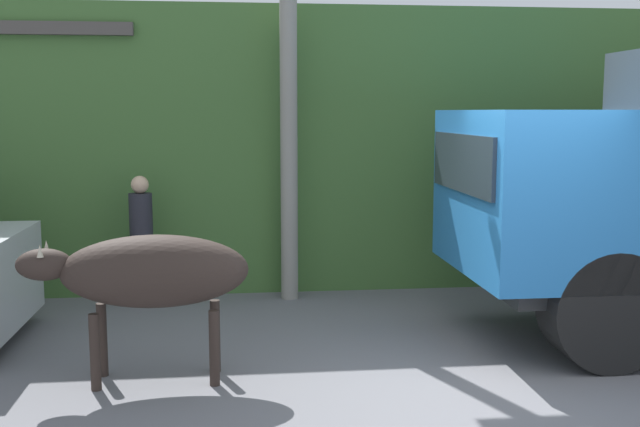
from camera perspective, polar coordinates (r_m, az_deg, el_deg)
The scene contains 5 objects.
ground_plane at distance 6.88m, azimuth 13.02°, elevation -12.78°, with size 60.00×60.00×0.00m, color slate.
hillside_embankment at distance 13.06m, azimuth 3.31°, elevation 5.52°, with size 32.00×6.25×3.76m.
brown_cow at distance 6.76m, azimuth -12.87°, elevation -4.44°, with size 2.00×0.65×1.32m.
pedestrian_on_hill at distance 9.45m, azimuth -13.45°, elevation -1.49°, with size 0.36×0.36×1.62m.
utility_pole at distance 9.45m, azimuth -2.42°, elevation 11.07°, with size 0.90×0.22×5.63m.
Camera 1 is at (-2.20, -6.06, 2.39)m, focal length 42.00 mm.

